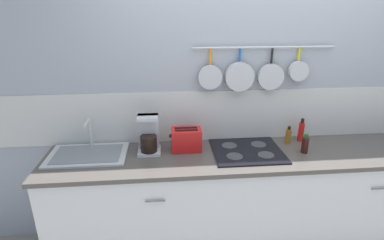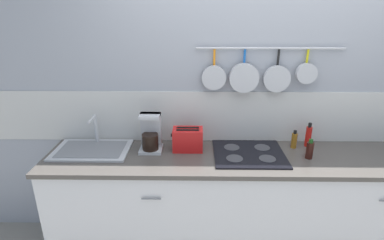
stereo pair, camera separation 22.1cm
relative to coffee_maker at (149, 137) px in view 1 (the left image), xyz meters
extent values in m
cube|color=#999EA8|center=(0.88, 0.22, 0.27)|extent=(7.20, 0.06, 2.60)
cube|color=silver|center=(0.88, 0.22, 0.09)|extent=(7.20, 0.07, 0.44)
cylinder|color=#B7BABF|center=(0.93, 0.17, 0.66)|extent=(1.15, 0.02, 0.02)
cylinder|color=orange|center=(0.50, 0.17, 0.59)|extent=(0.02, 0.02, 0.12)
cylinder|color=#B7BABF|center=(0.50, 0.15, 0.44)|extent=(0.19, 0.04, 0.19)
cylinder|color=#1959B2|center=(0.74, 0.17, 0.60)|extent=(0.02, 0.02, 0.10)
cylinder|color=#B7BABF|center=(0.74, 0.14, 0.44)|extent=(0.23, 0.06, 0.23)
cylinder|color=black|center=(1.00, 0.17, 0.59)|extent=(0.02, 0.02, 0.12)
cylinder|color=#B7BABF|center=(1.00, 0.15, 0.43)|extent=(0.21, 0.04, 0.21)
cylinder|color=gold|center=(1.22, 0.17, 0.60)|extent=(0.02, 0.02, 0.10)
cylinder|color=#B7BABF|center=(1.22, 0.14, 0.47)|extent=(0.16, 0.05, 0.16)
cube|color=silver|center=(0.88, -0.12, -0.59)|extent=(3.35, 0.55, 0.87)
cylinder|color=slate|center=(0.05, -0.40, -0.32)|extent=(0.14, 0.01, 0.01)
cylinder|color=slate|center=(1.72, -0.40, -0.32)|extent=(0.14, 0.01, 0.01)
cube|color=#4C4742|center=(0.88, -0.12, -0.14)|extent=(3.39, 0.59, 0.03)
cube|color=#B7BABF|center=(-0.47, -0.03, -0.12)|extent=(0.59, 0.39, 0.01)
cube|color=slate|center=(-0.47, -0.03, -0.11)|extent=(0.51, 0.31, 0.00)
cylinder|color=#B7BABF|center=(-0.47, 0.11, 0.00)|extent=(0.03, 0.03, 0.25)
cylinder|color=#B7BABF|center=(-0.47, 0.03, 0.12)|extent=(0.02, 0.16, 0.02)
cube|color=#B7BABF|center=(0.00, -0.02, -0.11)|extent=(0.18, 0.17, 0.02)
cube|color=#B7BABF|center=(0.00, 0.04, 0.03)|extent=(0.16, 0.06, 0.30)
cylinder|color=black|center=(0.00, -0.04, -0.04)|extent=(0.13, 0.13, 0.13)
cube|color=#B7BABF|center=(0.00, 0.00, 0.17)|extent=(0.16, 0.13, 0.02)
cube|color=red|center=(0.30, 0.00, -0.03)|extent=(0.24, 0.15, 0.18)
cube|color=black|center=(0.30, -0.03, 0.06)|extent=(0.18, 0.03, 0.00)
cube|color=black|center=(0.30, 0.03, 0.06)|extent=(0.18, 0.03, 0.00)
cube|color=black|center=(0.17, 0.00, 0.00)|extent=(0.02, 0.02, 0.02)
cube|color=black|center=(0.78, -0.08, -0.12)|extent=(0.55, 0.48, 0.01)
cylinder|color=#38383D|center=(0.65, -0.17, -0.11)|extent=(0.13, 0.13, 0.00)
cylinder|color=#38383D|center=(0.90, -0.17, -0.11)|extent=(0.13, 0.13, 0.00)
cylinder|color=#38383D|center=(0.65, 0.02, -0.11)|extent=(0.13, 0.13, 0.00)
cylinder|color=#38383D|center=(0.90, 0.02, -0.11)|extent=(0.13, 0.13, 0.00)
cylinder|color=#8C5919|center=(1.16, 0.05, -0.06)|extent=(0.05, 0.05, 0.12)
cylinder|color=black|center=(1.16, 0.05, 0.01)|extent=(0.03, 0.03, 0.03)
cylinder|color=#33140F|center=(1.22, -0.13, -0.06)|extent=(0.05, 0.05, 0.13)
cylinder|color=#194C19|center=(1.22, -0.13, 0.02)|extent=(0.03, 0.03, 0.03)
cylinder|color=red|center=(1.29, 0.08, -0.04)|extent=(0.05, 0.05, 0.17)
cylinder|color=black|center=(1.29, 0.08, 0.06)|extent=(0.03, 0.03, 0.04)
camera|label=1|loc=(0.14, -2.18, 0.95)|focal=28.00mm
camera|label=2|loc=(0.36, -2.19, 0.95)|focal=28.00mm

